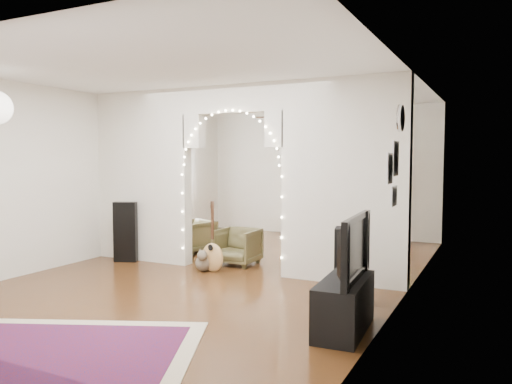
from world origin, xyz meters
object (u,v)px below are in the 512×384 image
at_px(acoustic_guitar, 213,246).
at_px(dining_chair_left, 194,236).
at_px(dining_table, 339,205).
at_px(media_console, 344,305).
at_px(bookcase, 329,196).
at_px(floor_speaker, 350,266).
at_px(dining_chair_right, 238,246).

bearing_deg(acoustic_guitar, dining_chair_left, 151.70).
bearing_deg(dining_table, acoustic_guitar, -107.83).
bearing_deg(media_console, acoustic_guitar, 143.59).
relative_size(bookcase, dining_chair_left, 2.82).
xyz_separation_m(media_console, bookcase, (-1.85, 5.20, 0.63)).
bearing_deg(bookcase, dining_table, 16.19).
distance_m(dining_table, dining_chair_left, 3.20).
relative_size(media_console, bookcase, 0.57).
xyz_separation_m(floor_speaker, bookcase, (-1.65, 4.30, 0.44)).
relative_size(floor_speaker, media_console, 0.87).
bearing_deg(acoustic_guitar, media_console, -14.35).
bearing_deg(dining_chair_right, dining_chair_left, 154.38).
bearing_deg(dining_chair_left, dining_table, 75.06).
height_order(acoustic_guitar, dining_chair_right, acoustic_guitar).
distance_m(bookcase, dining_table, 0.28).
relative_size(dining_table, dining_chair_right, 2.07).
bearing_deg(dining_chair_right, media_console, -43.17).
bearing_deg(acoustic_guitar, dining_chair_right, 100.45).
bearing_deg(media_console, dining_chair_left, 138.65).
bearing_deg(dining_table, dining_chair_right, -108.42).
bearing_deg(dining_chair_right, acoustic_guitar, -98.39).
relative_size(acoustic_guitar, dining_table, 0.68).
xyz_separation_m(acoustic_guitar, bookcase, (0.57, 3.64, 0.49)).
bearing_deg(floor_speaker, acoustic_guitar, 150.33).
height_order(floor_speaker, bookcase, bookcase).
bearing_deg(dining_chair_left, bookcase, 76.56).
relative_size(bookcase, dining_table, 1.36).
distance_m(acoustic_guitar, dining_chair_right, 0.61).
xyz_separation_m(acoustic_guitar, media_console, (2.41, -1.56, -0.13)).
distance_m(acoustic_guitar, floor_speaker, 2.31).
bearing_deg(dining_table, media_console, -79.17).
relative_size(media_console, dining_chair_left, 1.61).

